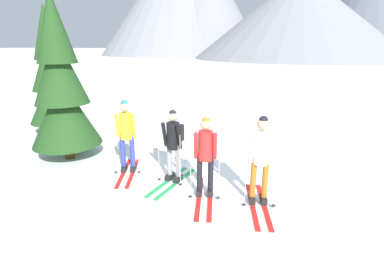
{
  "coord_description": "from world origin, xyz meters",
  "views": [
    {
      "loc": [
        1.63,
        -5.61,
        2.93
      ],
      "look_at": [
        0.12,
        0.25,
        1.05
      ],
      "focal_mm": 27.31,
      "sensor_mm": 36.0,
      "label": 1
    }
  ],
  "objects_px": {
    "skier_in_black": "(174,142)",
    "skier_in_red": "(205,153)",
    "pine_tree_mid": "(61,86)",
    "skier_in_white": "(261,156)",
    "skier_in_yellow": "(126,132)",
    "pine_tree_near": "(52,77)"
  },
  "relations": [
    {
      "from": "skier_in_black",
      "to": "skier_in_red",
      "type": "height_order",
      "value": "skier_in_red"
    },
    {
      "from": "pine_tree_mid",
      "to": "skier_in_red",
      "type": "bearing_deg",
      "value": -15.37
    },
    {
      "from": "skier_in_white",
      "to": "skier_in_red",
      "type": "bearing_deg",
      "value": 177.9
    },
    {
      "from": "skier_in_red",
      "to": "skier_in_white",
      "type": "bearing_deg",
      "value": -2.1
    },
    {
      "from": "skier_in_red",
      "to": "pine_tree_mid",
      "type": "relative_size",
      "value": 0.41
    },
    {
      "from": "skier_in_white",
      "to": "pine_tree_mid",
      "type": "relative_size",
      "value": 0.41
    },
    {
      "from": "skier_in_white",
      "to": "pine_tree_mid",
      "type": "bearing_deg",
      "value": 167.33
    },
    {
      "from": "skier_in_yellow",
      "to": "skier_in_white",
      "type": "distance_m",
      "value": 3.14
    },
    {
      "from": "skier_in_white",
      "to": "pine_tree_mid",
      "type": "height_order",
      "value": "pine_tree_mid"
    },
    {
      "from": "skier_in_black",
      "to": "pine_tree_near",
      "type": "distance_m",
      "value": 5.73
    },
    {
      "from": "skier_in_yellow",
      "to": "skier_in_red",
      "type": "distance_m",
      "value": 2.13
    },
    {
      "from": "skier_in_red",
      "to": "pine_tree_near",
      "type": "relative_size",
      "value": 0.42
    },
    {
      "from": "skier_in_yellow",
      "to": "pine_tree_mid",
      "type": "bearing_deg",
      "value": 168.35
    },
    {
      "from": "skier_in_red",
      "to": "pine_tree_near",
      "type": "xyz_separation_m",
      "value": [
        -5.8,
        3.07,
        0.99
      ]
    },
    {
      "from": "skier_in_yellow",
      "to": "skier_in_red",
      "type": "xyz_separation_m",
      "value": [
        2.01,
        -0.69,
        -0.07
      ]
    },
    {
      "from": "pine_tree_near",
      "to": "skier_in_yellow",
      "type": "bearing_deg",
      "value": -32.16
    },
    {
      "from": "pine_tree_near",
      "to": "skier_in_black",
      "type": "bearing_deg",
      "value": -27.46
    },
    {
      "from": "skier_in_white",
      "to": "pine_tree_near",
      "type": "relative_size",
      "value": 0.42
    },
    {
      "from": "skier_in_black",
      "to": "skier_in_red",
      "type": "relative_size",
      "value": 0.97
    },
    {
      "from": "pine_tree_mid",
      "to": "skier_in_yellow",
      "type": "bearing_deg",
      "value": -11.65
    },
    {
      "from": "skier_in_red",
      "to": "skier_in_white",
      "type": "height_order",
      "value": "skier_in_white"
    },
    {
      "from": "skier_in_black",
      "to": "skier_in_white",
      "type": "distance_m",
      "value": 1.91
    }
  ]
}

